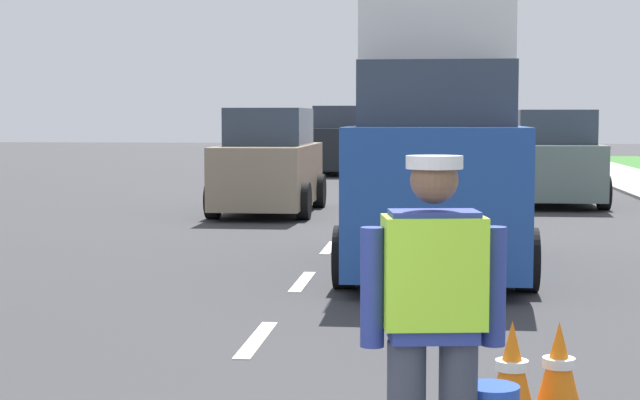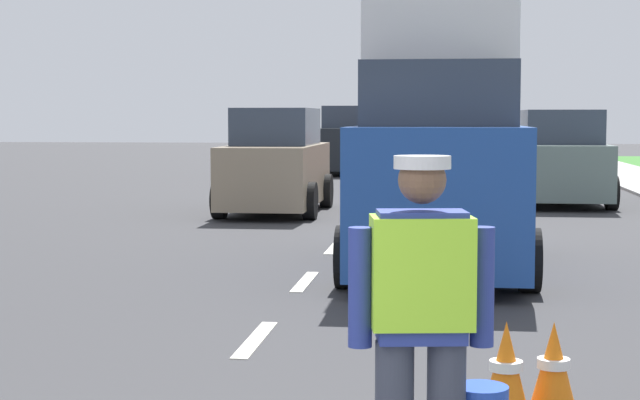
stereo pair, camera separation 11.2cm
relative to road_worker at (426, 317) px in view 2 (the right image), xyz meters
The scene contains 10 objects.
ground_plane 18.96m from the road_worker, 94.45° to the left, with size 96.00×96.00×0.00m, color #333335.
lane_center_line 23.15m from the road_worker, 93.64° to the left, with size 0.14×46.40×0.01m.
road_worker is the anchor object (origin of this frame).
traffic_cone_near 1.65m from the road_worker, 72.81° to the left, with size 0.36×0.36×0.63m.
traffic_cone_far 1.90m from the road_worker, 65.26° to the left, with size 0.36×0.36×0.60m.
delivery_truck 7.91m from the road_worker, 90.00° to the left, with size 2.16×4.60×3.54m.
car_oncoming_second 15.11m from the road_worker, 102.06° to the left, with size 1.88×4.06×2.01m.
car_oncoming_third 28.43m from the road_worker, 96.03° to the left, with size 2.10×3.91×2.19m.
car_outgoing_far 22.60m from the road_worker, 89.31° to the left, with size 2.01×3.98×2.07m.
car_parked_far 17.54m from the road_worker, 81.94° to the left, with size 2.00×4.02×1.99m.
Camera 2 is at (1.55, -2.55, 1.85)m, focal length 57.69 mm.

